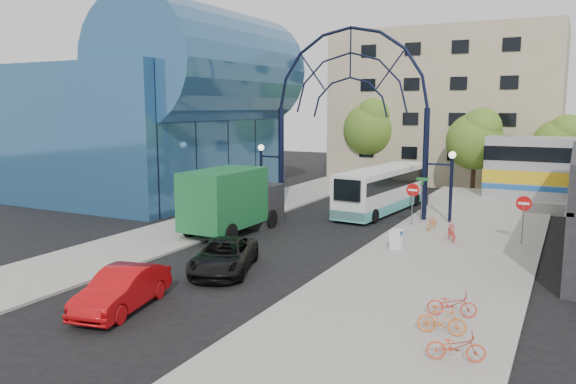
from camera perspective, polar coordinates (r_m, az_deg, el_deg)
The scene contains 22 objects.
ground at distance 25.17m, azimuth -5.57°, elevation -7.66°, with size 120.00×120.00×0.00m, color black.
sidewalk_east at distance 25.79m, azimuth 14.77°, elevation -7.38°, with size 8.00×56.00×0.12m, color gray.
plaza_west at distance 33.55m, azimuth -9.39°, elevation -3.49°, with size 5.00×50.00×0.12m, color gray.
gateway_arch at distance 36.74m, azimuth 6.32°, elevation 10.95°, with size 13.64×0.44×12.10m.
stop_sign at distance 33.72m, azimuth 12.55°, elevation -0.18°, with size 0.80×0.07×2.50m.
do_not_enter_sign at distance 30.78m, azimuth 22.82°, elevation -1.53°, with size 0.76×0.07×2.48m.
street_name_sign at distance 34.18m, azimuth 13.46°, elevation 0.14°, with size 0.70×0.70×2.80m.
sandwich_board at distance 28.04m, azimuth 10.91°, elevation -4.51°, with size 0.55×0.61×0.99m.
transit_hall at distance 45.32m, azimuth -11.81°, elevation 8.03°, with size 16.50×18.00×14.50m.
apartment_block at distance 56.36m, azimuth 15.95°, elevation 8.28°, with size 20.00×12.10×14.00m.
tree_north_a at distance 46.80m, azimuth 18.60°, elevation 5.21°, with size 4.48×4.48×7.00m.
tree_north_b at distance 53.04m, azimuth 8.51°, elevation 6.63°, with size 5.12×5.12×8.00m.
tree_north_c at distance 48.30m, azimuth 26.01°, elevation 4.49°, with size 4.16×4.16×6.50m.
city_bus at distance 38.52m, azimuth 9.62°, elevation 0.32°, with size 3.40×10.97×2.97m.
green_truck at distance 31.69m, azimuth -5.57°, elevation -0.87°, with size 2.89×7.29×3.66m.
black_suv at distance 24.48m, azimuth -6.53°, elevation -6.47°, with size 2.29×4.97×1.38m, color black.
red_sedan at distance 20.75m, azimuth -16.50°, elevation -9.45°, with size 1.55×4.45×1.47m, color #B20B0E.
bike_near_a at distance 33.12m, azimuth 14.42°, elevation -2.99°, with size 0.54×1.54×0.81m, color orange.
bike_near_b at distance 30.57m, azimuth 16.28°, elevation -3.85°, with size 0.47×1.66×1.00m, color #EB392F.
bike_far_a at distance 16.63m, azimuth 16.70°, elevation -14.79°, with size 0.56×1.60×0.84m, color #CF4629.
bike_far_b at distance 18.28m, azimuth 15.35°, elevation -12.44°, with size 0.43×1.51×0.90m, color orange.
bike_far_c at distance 19.82m, azimuth 16.32°, elevation -10.88°, with size 0.57×1.62×0.85m, color red.
Camera 1 is at (13.14, -20.28, 7.06)m, focal length 35.00 mm.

